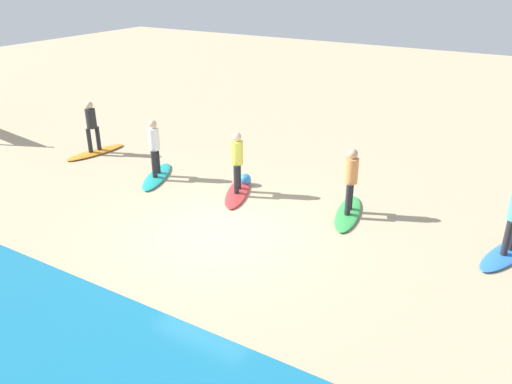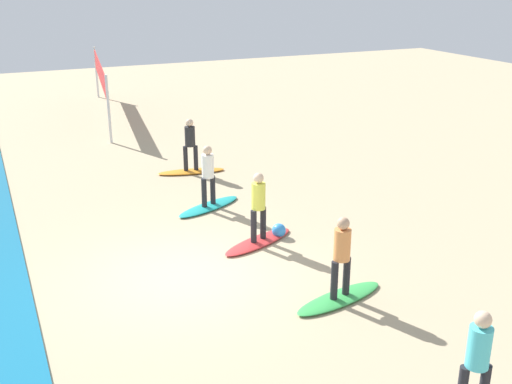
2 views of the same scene
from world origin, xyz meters
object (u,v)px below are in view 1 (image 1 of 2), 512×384
Objects in this scene: surfboard_blue at (506,254)px; beach_ball at (245,180)px; surfboard_green at (348,213)px; surfboard_orange at (96,152)px; surfer_green at (351,176)px; surfboard_red at (238,192)px; surfer_teal at (154,144)px; surfer_orange at (92,123)px; surfer_red at (237,158)px; surfboard_teal at (157,176)px.

surfboard_blue is 6.80m from beach_ball.
surfboard_green is 1.00× the size of surfboard_orange.
surfer_green reaches higher than surfboard_orange.
surfboard_blue and surfboard_red have the same top height.
surfboard_green is 1.28× the size of surfer_green.
surfboard_blue is 6.23× the size of beach_ball.
surfboard_red is 6.23× the size of beach_ball.
surfer_green is at bearing -173.94° from surfer_teal.
surfer_green reaches higher than surfboard_red.
surfboard_red is 2.81m from surfer_teal.
surfer_orange reaches higher than surfboard_blue.
surfboard_red is at bearing 0.00° from surfer_red.
surfer_teal and surfer_orange have the same top height.
surfer_teal reaches higher than surfboard_green.
surfer_red is 2.63m from surfer_teal.
surfer_teal is 3.30m from surfboard_orange.
surfer_orange is at bearing -102.16° from surfboard_green.
surfer_orange is at bearing 3.23° from beach_ball.
surfboard_orange is (8.74, 0.05, -0.99)m from surfer_green.
surfer_red is at bearing 177.14° from surfer_orange.
surfer_red is 1.06m from beach_ball.
surfer_green is (3.62, -0.07, 0.99)m from surfboard_blue.
beach_ball is at bearing -107.25° from surfboard_green.
surfer_red reaches higher than surfboard_orange.
surfboard_green is 0.99m from surfer_green.
surfboard_orange is (5.71, -0.29, -0.99)m from surfer_red.
surfer_red reaches higher than surfboard_blue.
surfboard_red is at bearing -174.22° from surfer_teal.
surfboard_blue is at bearing -177.71° from surfer_red.
surfer_green and surfer_red have the same top height.
surfer_red reaches higher than beach_ball.
surfboard_red is (3.03, 0.34, 0.00)m from surfboard_green.
surfer_orange is at bearing -124.12° from surfboard_teal.
surfer_teal is (5.65, 0.60, 0.99)m from surfboard_green.
surfer_red and surfer_teal have the same top height.
surfboard_teal is at bearing 169.94° from surfer_orange.
surfboard_red is 1.00× the size of surfboard_orange.
surfboard_teal is at bearing -106.57° from surfboard_red.
surfer_orange is at bearing -169.78° from surfboard_orange.
surfboard_blue and surfboard_teal have the same top height.
surfboard_green is at bearing -173.94° from surfer_teal.
surfer_teal is at bearing 169.94° from surfer_orange.
surfboard_red and surfboard_orange have the same top height.
surfer_orange is 5.65m from beach_ball.
surfboard_blue is 1.28× the size of surfer_orange.
surfer_green is 1.00× the size of surfer_teal.
beach_ball reaches higher than surfboard_red.
surfboard_blue is 3.75m from surfer_green.
surfer_green and surfer_teal have the same top height.
surfer_teal is at bearing -106.57° from surfboard_red.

